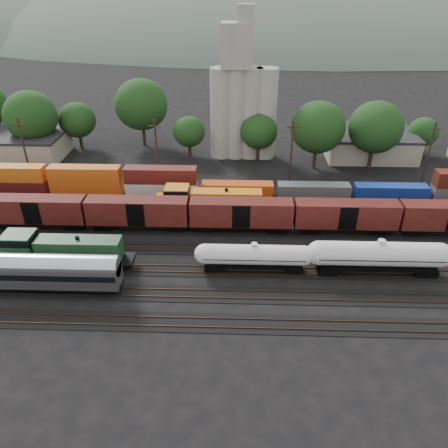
{
  "coord_description": "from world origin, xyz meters",
  "views": [
    {
      "loc": [
        2.47,
        -51.48,
        34.2
      ],
      "look_at": [
        0.7,
        2.0,
        3.0
      ],
      "focal_mm": 35.0,
      "sensor_mm": 36.0,
      "label": 1
    }
  ],
  "objects_px": {
    "grain_silo": "(243,103)",
    "green_locomotive": "(55,250)",
    "passenger_coach": "(27,270)",
    "tank_car_a": "(254,256)",
    "orange_locomotive": "(207,200)"
  },
  "relations": [
    {
      "from": "green_locomotive",
      "to": "orange_locomotive",
      "type": "relative_size",
      "value": 0.98
    },
    {
      "from": "passenger_coach",
      "to": "green_locomotive",
      "type": "bearing_deg",
      "value": 73.42
    },
    {
      "from": "tank_car_a",
      "to": "green_locomotive",
      "type": "bearing_deg",
      "value": 180.0
    },
    {
      "from": "tank_car_a",
      "to": "orange_locomotive",
      "type": "bearing_deg",
      "value": 115.38
    },
    {
      "from": "tank_car_a",
      "to": "grain_silo",
      "type": "height_order",
      "value": "grain_silo"
    },
    {
      "from": "green_locomotive",
      "to": "passenger_coach",
      "type": "relative_size",
      "value": 0.82
    },
    {
      "from": "green_locomotive",
      "to": "orange_locomotive",
      "type": "xyz_separation_m",
      "value": [
        18.66,
        15.0,
        -0.1
      ]
    },
    {
      "from": "grain_silo",
      "to": "passenger_coach",
      "type": "bearing_deg",
      "value": -119.26
    },
    {
      "from": "green_locomotive",
      "to": "passenger_coach",
      "type": "xyz_separation_m",
      "value": [
        -1.49,
        -5.0,
        0.38
      ]
    },
    {
      "from": "tank_car_a",
      "to": "grain_silo",
      "type": "bearing_deg",
      "value": 92.09
    },
    {
      "from": "grain_silo",
      "to": "green_locomotive",
      "type": "bearing_deg",
      "value": -120.64
    },
    {
      "from": "orange_locomotive",
      "to": "grain_silo",
      "type": "height_order",
      "value": "grain_silo"
    },
    {
      "from": "green_locomotive",
      "to": "orange_locomotive",
      "type": "bearing_deg",
      "value": 38.79
    },
    {
      "from": "green_locomotive",
      "to": "tank_car_a",
      "type": "height_order",
      "value": "green_locomotive"
    },
    {
      "from": "green_locomotive",
      "to": "tank_car_a",
      "type": "xyz_separation_m",
      "value": [
        25.78,
        -0.0,
        -0.32
      ]
    }
  ]
}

